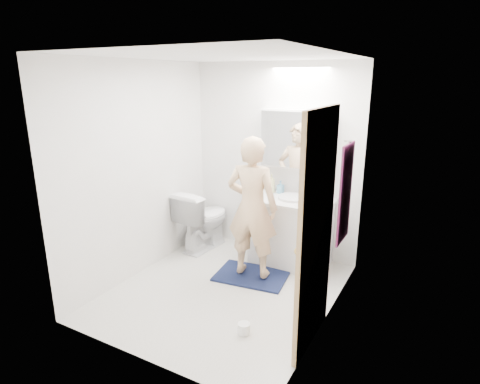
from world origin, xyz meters
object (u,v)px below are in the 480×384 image
Objects in this scene: soap_bottle_a at (271,183)px; soap_bottle_b at (281,187)px; toothbrush_cup at (316,195)px; medicine_cabinet at (296,139)px; person at (252,208)px; toilet at (204,219)px; toilet_paper_roll at (244,328)px; vanity_cabinet at (291,233)px.

soap_bottle_b is (0.11, 0.03, -0.04)m from soap_bottle_a.
soap_bottle_a is 0.58m from toothbrush_cup.
medicine_cabinet is 1.02m from person.
toilet is 7.36× the size of toilet_paper_roll.
toothbrush_cup is (0.30, -0.05, -0.63)m from medicine_cabinet.
toilet is at bearing -31.85° from person.
toilet reaches higher than vanity_cabinet.
soap_bottle_b is (-0.23, 0.18, 0.51)m from vanity_cabinet.
toothbrush_cup is 0.96× the size of toilet_paper_roll.
toilet is at bearing -163.95° from medicine_cabinet.
soap_bottle_b is (0.96, 0.30, 0.49)m from toilet.
person is 0.86m from toothbrush_cup.
medicine_cabinet reaches higher than soap_bottle_a.
toothbrush_cup is at bearing -2.46° from soap_bottle_b.
medicine_cabinet is 0.56× the size of person.
soap_bottle_b is at bearing -157.88° from toilet.
soap_bottle_b is at bearing 103.11° from toilet_paper_roll.
soap_bottle_a is 2.24× the size of toothbrush_cup.
toilet is 1.99m from toilet_paper_roll.
medicine_cabinet reaches higher than toilet.
soap_bottle_b reaches higher than vanity_cabinet.
person is at bearing -104.13° from medicine_cabinet.
person is at bearing 160.43° from toilet.
soap_bottle_b is (-0.17, -0.03, -0.60)m from medicine_cabinet.
toothbrush_cup is (0.49, 0.71, 0.03)m from person.
soap_bottle_b is 1.94m from toilet_paper_roll.
person is (-0.19, -0.76, -0.66)m from medicine_cabinet.
person is 10.02× the size of soap_bottle_b.
soap_bottle_a reaches higher than vanity_cabinet.
person is at bearing -114.78° from vanity_cabinet.
toilet is 5.14× the size of soap_bottle_b.
medicine_cabinet is 3.73× the size of soap_bottle_a.
toilet is 1.53m from toothbrush_cup.
vanity_cabinet is 1.20m from toilet.
soap_bottle_a is 2.14× the size of toilet_paper_roll.
soap_bottle_a is at bearing -164.76° from soap_bottle_b.
toothbrush_cup reaches higher than vanity_cabinet.
vanity_cabinet is 1.13m from medicine_cabinet.
vanity_cabinet is 0.66m from soap_bottle_a.
medicine_cabinet is at bearing 12.28° from soap_bottle_a.
soap_bottle_b is at bearing 177.54° from toothbrush_cup.
medicine_cabinet is (-0.06, 0.21, 1.11)m from vanity_cabinet.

